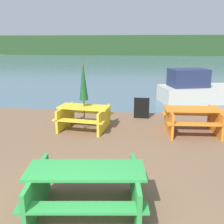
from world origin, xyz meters
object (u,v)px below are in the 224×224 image
object	(u,v)px
picnic_table_yellow	(84,115)
signboard	(142,108)
picnic_table_green	(86,186)
umbrella_darkgreen	(83,81)
boat	(197,90)
picnic_table_orange	(192,118)

from	to	relation	value
picnic_table_yellow	signboard	xyz separation A→B (m)	(1.77, 1.44, -0.06)
picnic_table_green	umbrella_darkgreen	xyz separation A→B (m)	(-1.06, 4.17, 1.05)
picnic_table_yellow	signboard	world-z (taller)	signboard
umbrella_darkgreen	boat	distance (m)	6.27
picnic_table_yellow	umbrella_darkgreen	xyz separation A→B (m)	(0.00, 0.00, 1.08)
picnic_table_orange	boat	distance (m)	4.58
picnic_table_orange	umbrella_darkgreen	distance (m)	3.50
picnic_table_green	boat	distance (m)	9.25
umbrella_darkgreen	signboard	distance (m)	2.55
picnic_table_yellow	picnic_table_orange	bearing A→B (deg)	0.65
picnic_table_orange	boat	bearing A→B (deg)	78.80
umbrella_darkgreen	boat	world-z (taller)	umbrella_darkgreen
picnic_table_yellow	boat	size ratio (longest dim) A/B	0.43
boat	signboard	size ratio (longest dim) A/B	5.33
picnic_table_green	umbrella_darkgreen	world-z (taller)	umbrella_darkgreen
picnic_table_green	picnic_table_orange	xyz separation A→B (m)	(2.28, 4.21, -0.00)
picnic_table_orange	signboard	bearing A→B (deg)	138.16
picnic_table_green	boat	world-z (taller)	boat
picnic_table_green	picnic_table_yellow	distance (m)	4.30
umbrella_darkgreen	signboard	bearing A→B (deg)	39.25
picnic_table_orange	boat	size ratio (longest dim) A/B	0.44
picnic_table_green	signboard	world-z (taller)	picnic_table_green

